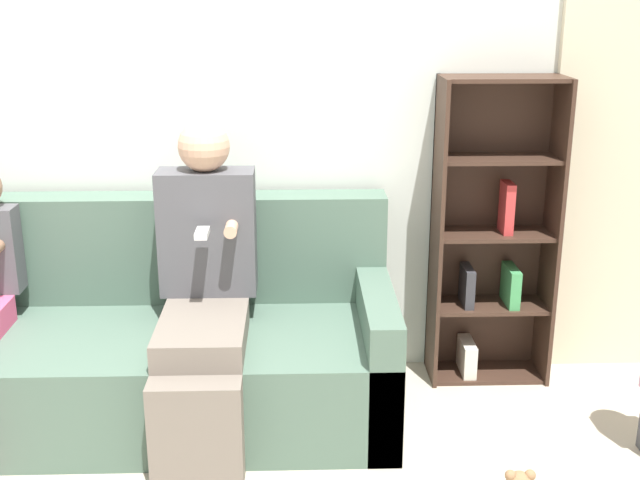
{
  "coord_description": "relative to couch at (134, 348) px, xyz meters",
  "views": [
    {
      "loc": [
        0.57,
        -2.59,
        1.76
      ],
      "look_at": [
        0.67,
        0.58,
        0.76
      ],
      "focal_mm": 45.0,
      "sensor_mm": 36.0,
      "label": 1
    }
  ],
  "objects": [
    {
      "name": "couch",
      "position": [
        0.0,
        0.0,
        0.0
      ],
      "size": [
        2.19,
        0.87,
        0.89
      ],
      "color": "#4C6656",
      "rests_on": "ground_plane"
    },
    {
      "name": "bookshelf",
      "position": [
        1.58,
        0.32,
        0.37
      ],
      "size": [
        0.54,
        0.26,
        1.4
      ],
      "color": "#3D281E",
      "rests_on": "ground_plane"
    },
    {
      "name": "back_wall",
      "position": [
        0.12,
        0.45,
        0.98
      ],
      "size": [
        10.0,
        0.06,
        2.55
      ],
      "color": "silver",
      "rests_on": "ground_plane"
    },
    {
      "name": "curtain_panel",
      "position": [
        2.24,
        0.4,
        0.88
      ],
      "size": [
        0.76,
        0.04,
        2.35
      ],
      "color": "beige",
      "rests_on": "ground_plane"
    },
    {
      "name": "adult_seated",
      "position": [
        0.32,
        -0.11,
        0.35
      ],
      "size": [
        0.4,
        0.8,
        1.25
      ],
      "color": "#70665B",
      "rests_on": "ground_plane"
    }
  ]
}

